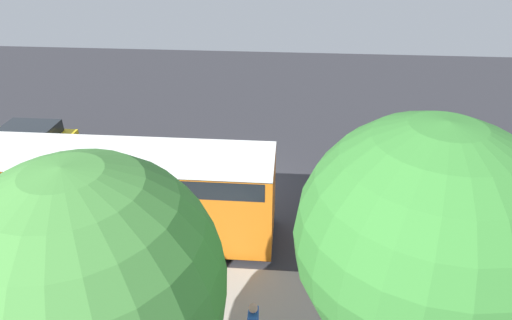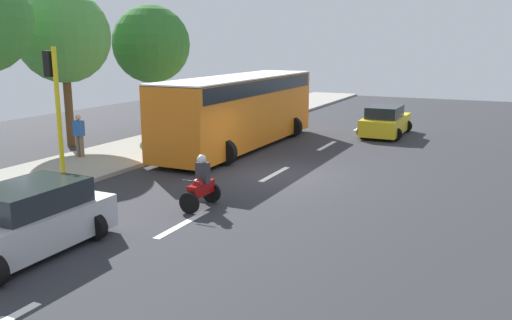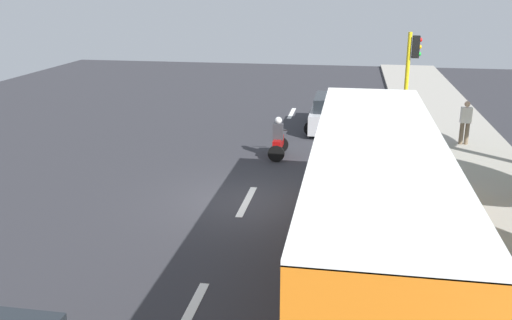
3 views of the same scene
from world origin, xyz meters
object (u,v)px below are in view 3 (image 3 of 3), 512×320
Objects in this scene: motorcycle at (278,140)px; pedestrian_near_signal at (465,121)px; car_silver at (334,113)px; traffic_light_corner at (410,78)px; city_bus at (375,199)px.

pedestrian_near_signal is at bearing 19.56° from motorcycle.
car_silver is 2.51× the size of pedestrian_near_signal.
car_silver is 0.94× the size of traffic_light_corner.
pedestrian_near_signal is (6.90, 2.45, 0.42)m from motorcycle.
city_bus is 7.19× the size of motorcycle.
pedestrian_near_signal is 0.38× the size of traffic_light_corner.
car_silver is at bearing 156.88° from pedestrian_near_signal.
car_silver is at bearing 124.94° from traffic_light_corner.
city_bus is at bearing -84.45° from car_silver.
pedestrian_near_signal reaches higher than car_silver.
pedestrian_near_signal is (3.79, 11.02, -0.79)m from city_bus.
motorcycle is 5.13m from traffic_light_corner.
city_bus is 9.19m from motorcycle.
city_bus is 2.44× the size of traffic_light_corner.
pedestrian_near_signal is (5.07, -2.16, 0.35)m from car_silver.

